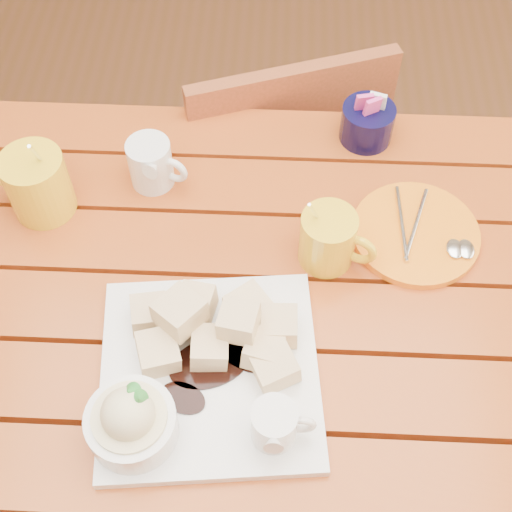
{
  "coord_description": "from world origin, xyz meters",
  "views": [
    {
      "loc": [
        0.07,
        -0.49,
        1.61
      ],
      "look_at": [
        0.05,
        0.05,
        0.82
      ],
      "focal_mm": 50.0,
      "sensor_mm": 36.0,
      "label": 1
    }
  ],
  "objects_px": {
    "coffee_mug_left": "(36,183)",
    "chair_far": "(273,168)",
    "dessert_plate": "(195,377)",
    "table": "(223,346)",
    "orange_saucer": "(417,234)",
    "coffee_mug_right": "(329,239)"
  },
  "relations": [
    {
      "from": "coffee_mug_left",
      "to": "coffee_mug_right",
      "type": "relative_size",
      "value": 1.18
    },
    {
      "from": "table",
      "to": "coffee_mug_left",
      "type": "height_order",
      "value": "coffee_mug_left"
    },
    {
      "from": "dessert_plate",
      "to": "coffee_mug_right",
      "type": "xyz_separation_m",
      "value": [
        0.17,
        0.21,
        0.01
      ]
    },
    {
      "from": "dessert_plate",
      "to": "table",
      "type": "bearing_deg",
      "value": 79.7
    },
    {
      "from": "coffee_mug_left",
      "to": "coffee_mug_right",
      "type": "height_order",
      "value": "coffee_mug_left"
    },
    {
      "from": "coffee_mug_right",
      "to": "orange_saucer",
      "type": "relative_size",
      "value": 0.7
    },
    {
      "from": "dessert_plate",
      "to": "coffee_mug_right",
      "type": "height_order",
      "value": "coffee_mug_right"
    },
    {
      "from": "table",
      "to": "chair_far",
      "type": "bearing_deg",
      "value": 83.18
    },
    {
      "from": "table",
      "to": "dessert_plate",
      "type": "height_order",
      "value": "dessert_plate"
    },
    {
      "from": "dessert_plate",
      "to": "orange_saucer",
      "type": "relative_size",
      "value": 1.63
    },
    {
      "from": "orange_saucer",
      "to": "chair_far",
      "type": "relative_size",
      "value": 0.24
    },
    {
      "from": "coffee_mug_right",
      "to": "table",
      "type": "bearing_deg",
      "value": -125.94
    },
    {
      "from": "table",
      "to": "coffee_mug_right",
      "type": "relative_size",
      "value": 9.03
    },
    {
      "from": "orange_saucer",
      "to": "table",
      "type": "bearing_deg",
      "value": -153.74
    },
    {
      "from": "coffee_mug_left",
      "to": "chair_far",
      "type": "height_order",
      "value": "coffee_mug_left"
    },
    {
      "from": "coffee_mug_left",
      "to": "chair_far",
      "type": "bearing_deg",
      "value": 64.28
    },
    {
      "from": "table",
      "to": "coffee_mug_left",
      "type": "relative_size",
      "value": 7.64
    },
    {
      "from": "coffee_mug_left",
      "to": "coffee_mug_right",
      "type": "xyz_separation_m",
      "value": [
        0.43,
        -0.08,
        -0.01
      ]
    },
    {
      "from": "orange_saucer",
      "to": "coffee_mug_left",
      "type": "bearing_deg",
      "value": 176.7
    },
    {
      "from": "table",
      "to": "dessert_plate",
      "type": "xyz_separation_m",
      "value": [
        -0.02,
        -0.12,
        0.14
      ]
    },
    {
      "from": "table",
      "to": "chair_far",
      "type": "xyz_separation_m",
      "value": [
        0.06,
        0.53,
        -0.19
      ]
    },
    {
      "from": "table",
      "to": "coffee_mug_right",
      "type": "distance_m",
      "value": 0.24
    }
  ]
}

